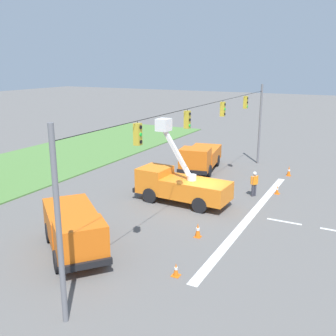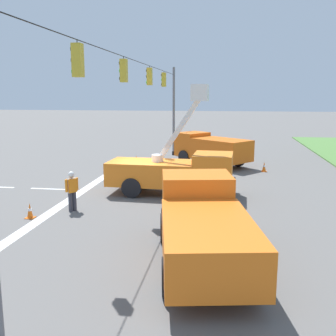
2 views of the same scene
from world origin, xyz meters
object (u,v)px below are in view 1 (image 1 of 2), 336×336
Objects in this scene: utility_truck_bucket_lift at (179,184)px; traffic_cone_mid_right at (49,219)px; road_worker at (254,182)px; traffic_cone_foreground_left at (289,171)px; traffic_cone_lane_edge_a at (277,190)px; traffic_cone_lane_edge_b at (198,230)px; traffic_cone_near_bucket at (157,185)px; utility_truck_support_near at (74,228)px; utility_truck_support_far at (200,157)px; traffic_cone_foreground_right at (176,178)px; traffic_cone_far_right at (176,270)px.

utility_truck_bucket_lift is 9.94× the size of traffic_cone_mid_right.
traffic_cone_mid_right is at bearing 138.63° from road_worker.
traffic_cone_foreground_left reaches higher than traffic_cone_lane_edge_a.
traffic_cone_foreground_left is at bearing -10.34° from road_worker.
utility_truck_bucket_lift is 5.57m from traffic_cone_lane_edge_b.
traffic_cone_lane_edge_b is at bearing -136.11° from traffic_cone_near_bucket.
utility_truck_bucket_lift reaches higher than utility_truck_support_near.
road_worker reaches higher than traffic_cone_near_bucket.
utility_truck_support_far reaches higher than traffic_cone_mid_right.
utility_truck_support_near is at bearing -118.36° from traffic_cone_mid_right.
road_worker is (-4.44, -5.95, -0.19)m from utility_truck_support_far.
traffic_cone_foreground_right is at bearing 175.95° from utility_truck_support_far.
traffic_cone_lane_edge_a is 0.80× the size of traffic_cone_lane_edge_b.
traffic_cone_mid_right is (-10.35, 9.11, -0.68)m from road_worker.
traffic_cone_far_right is (-1.72, -9.04, -0.01)m from traffic_cone_mid_right.
road_worker is at bearing -41.37° from traffic_cone_mid_right.
utility_truck_support_far reaches higher than traffic_cone_lane_edge_b.
utility_truck_bucket_lift is 1.09× the size of utility_truck_support_near.
traffic_cone_far_right is (-4.09, -0.73, -0.10)m from traffic_cone_lane_edge_b.
traffic_cone_lane_edge_a is 1.01× the size of traffic_cone_far_right.
utility_truck_support_near reaches higher than traffic_cone_foreground_right.
road_worker reaches higher than traffic_cone_far_right.
traffic_cone_foreground_left is at bearing -27.82° from utility_truck_bucket_lift.
traffic_cone_lane_edge_a is at bearing -48.75° from utility_truck_bucket_lift.
utility_truck_support_near reaches higher than traffic_cone_far_right.
traffic_cone_foreground_left is 1.29× the size of traffic_cone_lane_edge_a.
traffic_cone_lane_edge_a is at bearing -69.15° from traffic_cone_near_bucket.
traffic_cone_lane_edge_a is (11.57, -10.47, -0.01)m from traffic_cone_mid_right.
utility_truck_bucket_lift is at bearing 36.30° from traffic_cone_lane_edge_b.
traffic_cone_foreground_right is 0.95× the size of traffic_cone_lane_edge_b.
utility_truck_support_near is at bearing -173.57° from traffic_cone_near_bucket.
traffic_cone_foreground_right is 2.27m from traffic_cone_near_bucket.
utility_truck_bucket_lift is 3.67× the size of road_worker.
road_worker is at bearing -0.36° from traffic_cone_far_right.
traffic_cone_foreground_left is at bearing -74.89° from utility_truck_support_far.
utility_truck_support_near is 15.18m from traffic_cone_lane_edge_a.
traffic_cone_foreground_right is (-4.07, 0.29, -0.82)m from utility_truck_support_far.
traffic_cone_mid_right is at bearing 79.25° from traffic_cone_far_right.
traffic_cone_mid_right reaches higher than traffic_cone_far_right.
traffic_cone_lane_edge_a is at bearing -42.16° from traffic_cone_mid_right.
road_worker is at bearing -48.97° from utility_truck_bucket_lift.
road_worker is at bearing 169.66° from traffic_cone_foreground_left.
utility_truck_support_near is at bearing 92.37° from traffic_cone_far_right.
utility_truck_support_near is 10.54m from traffic_cone_near_bucket.
utility_truck_support_far is 9.99× the size of traffic_cone_near_bucket.
utility_truck_support_near is 7.81× the size of traffic_cone_foreground_right.
traffic_cone_lane_edge_a is (13.51, -6.87, -0.92)m from utility_truck_support_near.
traffic_cone_foreground_right is at bearing 3.25° from utility_truck_support_near.
road_worker reaches higher than traffic_cone_lane_edge_b.
traffic_cone_lane_edge_b reaches higher than traffic_cone_near_bucket.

